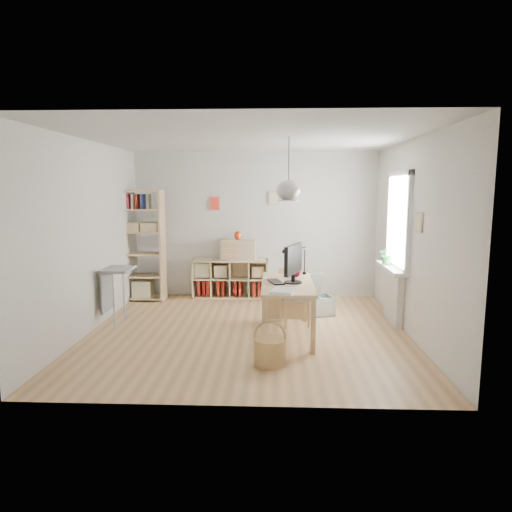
{
  "coord_description": "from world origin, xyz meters",
  "views": [
    {
      "loc": [
        0.37,
        -6.27,
        2.03
      ],
      "look_at": [
        0.1,
        0.3,
        1.05
      ],
      "focal_mm": 32.0,
      "sensor_mm": 36.0,
      "label": 1
    }
  ],
  "objects_px": {
    "chair": "(294,293)",
    "monitor": "(293,262)",
    "tall_bookshelf": "(141,241)",
    "cube_shelf": "(229,281)",
    "desk": "(287,289)",
    "storage_chest": "(313,301)",
    "drawer_chest": "(239,250)"
  },
  "relations": [
    {
      "from": "cube_shelf",
      "to": "monitor",
      "type": "bearing_deg",
      "value": -64.01
    },
    {
      "from": "desk",
      "to": "chair",
      "type": "bearing_deg",
      "value": 79.19
    },
    {
      "from": "chair",
      "to": "monitor",
      "type": "xyz_separation_m",
      "value": [
        -0.03,
        -0.59,
        0.57
      ]
    },
    {
      "from": "desk",
      "to": "cube_shelf",
      "type": "xyz_separation_m",
      "value": [
        -1.02,
        2.23,
        -0.36
      ]
    },
    {
      "from": "desk",
      "to": "tall_bookshelf",
      "type": "bearing_deg",
      "value": 142.99
    },
    {
      "from": "chair",
      "to": "monitor",
      "type": "relative_size",
      "value": 1.42
    },
    {
      "from": "drawer_chest",
      "to": "storage_chest",
      "type": "bearing_deg",
      "value": -33.91
    },
    {
      "from": "cube_shelf",
      "to": "storage_chest",
      "type": "bearing_deg",
      "value": -36.25
    },
    {
      "from": "tall_bookshelf",
      "to": "storage_chest",
      "type": "distance_m",
      "value": 3.26
    },
    {
      "from": "desk",
      "to": "cube_shelf",
      "type": "relative_size",
      "value": 1.07
    },
    {
      "from": "desk",
      "to": "tall_bookshelf",
      "type": "relative_size",
      "value": 0.75
    },
    {
      "from": "tall_bookshelf",
      "to": "chair",
      "type": "relative_size",
      "value": 2.4
    },
    {
      "from": "tall_bookshelf",
      "to": "chair",
      "type": "bearing_deg",
      "value": -27.04
    },
    {
      "from": "tall_bookshelf",
      "to": "storage_chest",
      "type": "bearing_deg",
      "value": -14.74
    },
    {
      "from": "desk",
      "to": "storage_chest",
      "type": "height_order",
      "value": "desk"
    },
    {
      "from": "tall_bookshelf",
      "to": "chair",
      "type": "distance_m",
      "value": 3.09
    },
    {
      "from": "desk",
      "to": "drawer_chest",
      "type": "bearing_deg",
      "value": 111.05
    },
    {
      "from": "desk",
      "to": "cube_shelf",
      "type": "distance_m",
      "value": 2.48
    },
    {
      "from": "chair",
      "to": "storage_chest",
      "type": "xyz_separation_m",
      "value": [
        0.34,
        0.58,
        -0.27
      ]
    },
    {
      "from": "tall_bookshelf",
      "to": "cube_shelf",
      "type": "bearing_deg",
      "value": 10.19
    },
    {
      "from": "chair",
      "to": "storage_chest",
      "type": "relative_size",
      "value": 1.04
    },
    {
      "from": "monitor",
      "to": "drawer_chest",
      "type": "relative_size",
      "value": 0.91
    },
    {
      "from": "desk",
      "to": "tall_bookshelf",
      "type": "height_order",
      "value": "tall_bookshelf"
    },
    {
      "from": "cube_shelf",
      "to": "drawer_chest",
      "type": "height_order",
      "value": "drawer_chest"
    },
    {
      "from": "desk",
      "to": "tall_bookshelf",
      "type": "distance_m",
      "value": 3.27
    },
    {
      "from": "storage_chest",
      "to": "chair",
      "type": "bearing_deg",
      "value": -136.65
    },
    {
      "from": "storage_chest",
      "to": "drawer_chest",
      "type": "xyz_separation_m",
      "value": [
        -1.29,
        1.04,
        0.7
      ]
    },
    {
      "from": "cube_shelf",
      "to": "chair",
      "type": "xyz_separation_m",
      "value": [
        1.13,
        -1.66,
        0.18
      ]
    },
    {
      "from": "tall_bookshelf",
      "to": "drawer_chest",
      "type": "relative_size",
      "value": 3.11
    },
    {
      "from": "drawer_chest",
      "to": "tall_bookshelf",
      "type": "bearing_deg",
      "value": -167.3
    },
    {
      "from": "cube_shelf",
      "to": "tall_bookshelf",
      "type": "distance_m",
      "value": 1.77
    },
    {
      "from": "tall_bookshelf",
      "to": "chair",
      "type": "height_order",
      "value": "tall_bookshelf"
    }
  ]
}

